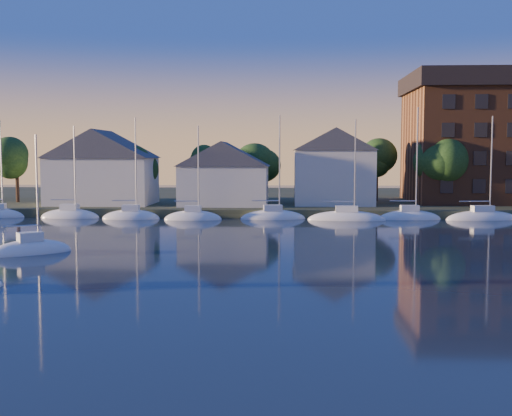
# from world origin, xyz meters

# --- Properties ---
(ground) EXTENTS (260.00, 260.00, 0.00)m
(ground) POSITION_xyz_m (0.00, 0.00, 0.00)
(ground) COLOR black
(ground) RESTS_ON ground
(shoreline_land) EXTENTS (160.00, 50.00, 2.00)m
(shoreline_land) POSITION_xyz_m (0.00, 75.00, 0.00)
(shoreline_land) COLOR #343C23
(shoreline_land) RESTS_ON ground
(wooden_dock) EXTENTS (120.00, 3.00, 1.00)m
(wooden_dock) POSITION_xyz_m (0.00, 52.00, 0.00)
(wooden_dock) COLOR brown
(wooden_dock) RESTS_ON ground
(clubhouse_west) EXTENTS (13.65, 9.45, 9.64)m
(clubhouse_west) POSITION_xyz_m (-22.00, 58.00, 5.93)
(clubhouse_west) COLOR beige
(clubhouse_west) RESTS_ON shoreline_land
(clubhouse_centre) EXTENTS (11.55, 8.40, 8.08)m
(clubhouse_centre) POSITION_xyz_m (-6.00, 57.00, 5.13)
(clubhouse_centre) COLOR beige
(clubhouse_centre) RESTS_ON shoreline_land
(clubhouse_east) EXTENTS (10.50, 8.40, 9.80)m
(clubhouse_east) POSITION_xyz_m (8.00, 59.00, 6.00)
(clubhouse_east) COLOR beige
(clubhouse_east) RESTS_ON shoreline_land
(tree_line) EXTENTS (93.40, 5.40, 8.90)m
(tree_line) POSITION_xyz_m (2.00, 63.00, 7.18)
(tree_line) COLOR #3B261A
(tree_line) RESTS_ON shoreline_land
(moored_fleet) EXTENTS (87.50, 2.40, 12.05)m
(moored_fleet) POSITION_xyz_m (0.00, 49.00, 0.10)
(moored_fleet) COLOR white
(moored_fleet) RESTS_ON ground
(drifting_sailboat_left) EXTENTS (6.22, 5.43, 10.09)m
(drifting_sailboat_left) POSITION_xyz_m (-17.33, 22.69, 0.10)
(drifting_sailboat_left) COLOR white
(drifting_sailboat_left) RESTS_ON ground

